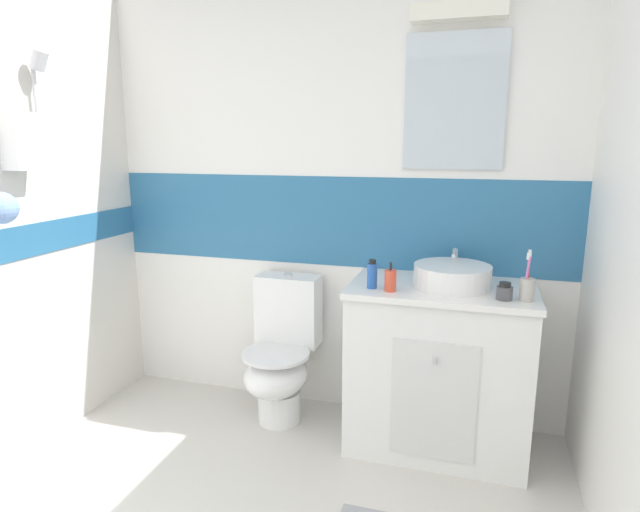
# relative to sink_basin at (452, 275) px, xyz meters

# --- Properties ---
(wall_back_tiled) EXTENTS (3.20, 0.20, 2.50)m
(wall_back_tiled) POSITION_rel_sink_basin_xyz_m (-0.68, 0.32, 0.35)
(wall_back_tiled) COLOR white
(wall_back_tiled) RESTS_ON ground_plane
(vanity_cabinet) EXTENTS (0.88, 0.56, 0.85)m
(vanity_cabinet) POSITION_rel_sink_basin_xyz_m (-0.04, 0.00, -0.48)
(vanity_cabinet) COLOR white
(vanity_cabinet) RESTS_ON ground_plane
(sink_basin) EXTENTS (0.37, 0.41, 0.15)m
(sink_basin) POSITION_rel_sink_basin_xyz_m (0.00, 0.00, 0.00)
(sink_basin) COLOR white
(sink_basin) RESTS_ON vanity_cabinet
(toilet) EXTENTS (0.37, 0.50, 0.81)m
(toilet) POSITION_rel_sink_basin_xyz_m (-0.90, 0.03, -0.53)
(toilet) COLOR white
(toilet) RESTS_ON ground_plane
(toothbrush_cup) EXTENTS (0.06, 0.06, 0.23)m
(toothbrush_cup) POSITION_rel_sink_basin_xyz_m (0.33, -0.15, 0.00)
(toothbrush_cup) COLOR #B2ADA3
(toothbrush_cup) RESTS_ON vanity_cabinet
(soap_dispenser) EXTENTS (0.06, 0.06, 0.14)m
(soap_dispenser) POSITION_rel_sink_basin_xyz_m (-0.27, -0.17, -0.01)
(soap_dispenser) COLOR #D84C33
(soap_dispenser) RESTS_ON vanity_cabinet
(deodorant_spray_can) EXTENTS (0.05, 0.05, 0.14)m
(deodorant_spray_can) POSITION_rel_sink_basin_xyz_m (-0.36, -0.14, 0.01)
(deodorant_spray_can) COLOR #2659B2
(deodorant_spray_can) RESTS_ON vanity_cabinet
(hair_gel_jar) EXTENTS (0.07, 0.07, 0.08)m
(hair_gel_jar) POSITION_rel_sink_basin_xyz_m (0.23, -0.16, -0.02)
(hair_gel_jar) COLOR #4C4C51
(hair_gel_jar) RESTS_ON vanity_cabinet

